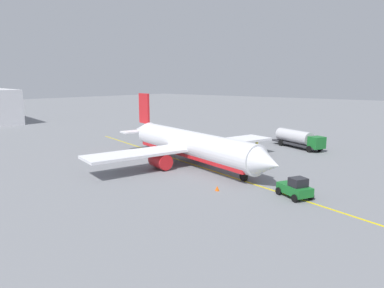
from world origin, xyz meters
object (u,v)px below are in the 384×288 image
at_px(airplane, 190,145).
at_px(refueling_worker, 257,145).
at_px(safety_cone_nose, 217,188).
at_px(pushback_tug, 295,188).
at_px(fuel_tanker, 298,138).

xyz_separation_m(airplane, refueling_worker, (1.94, 16.10, -1.92)).
bearing_deg(refueling_worker, airplane, -96.86).
xyz_separation_m(airplane, safety_cone_nose, (10.62, -8.01, -2.46)).
distance_m(pushback_tug, safety_cone_nose, 8.31).
bearing_deg(fuel_tanker, airplane, -107.95).
bearing_deg(safety_cone_nose, fuel_tanker, 96.70).
height_order(fuel_tanker, safety_cone_nose, fuel_tanker).
bearing_deg(refueling_worker, safety_cone_nose, -70.20).
relative_size(airplane, pushback_tug, 8.12).
relative_size(airplane, safety_cone_nose, 59.83).
bearing_deg(airplane, fuel_tanker, 72.05).
height_order(pushback_tug, safety_cone_nose, pushback_tug).
xyz_separation_m(fuel_tanker, safety_cone_nose, (3.52, -29.92, -1.45)).
xyz_separation_m(airplane, pushback_tug, (18.20, -4.68, -1.73)).
bearing_deg(pushback_tug, airplane, 165.59).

